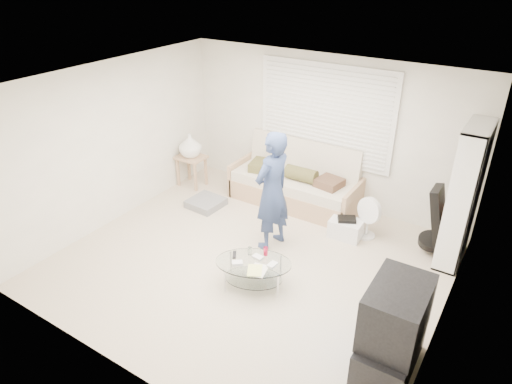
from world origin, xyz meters
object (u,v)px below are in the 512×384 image
Objects in this scene: futon_sofa at (296,184)px; tv_unit at (393,330)px; bookshelf at (463,196)px; coffee_table at (254,267)px.

tv_unit is at bearing -46.54° from futon_sofa.
bookshelf is (2.62, -0.27, 0.64)m from futon_sofa.
bookshelf reaches higher than futon_sofa.
tv_unit is (2.50, -2.63, 0.16)m from futon_sofa.
futon_sofa is 1.92× the size of coffee_table.
coffee_table is at bearing 168.88° from tv_unit.
bookshelf reaches higher than tv_unit.
bookshelf is 2.42m from tv_unit.
tv_unit is at bearing -93.02° from bookshelf.
coffee_table is (0.61, -2.26, -0.06)m from futon_sofa.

